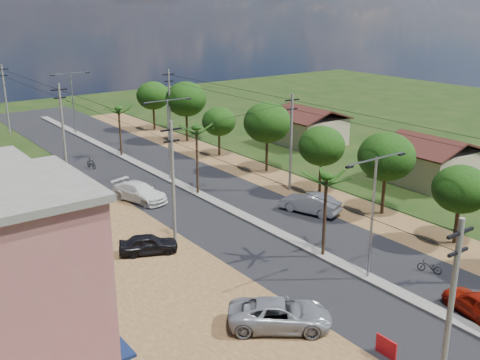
# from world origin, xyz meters

# --- Properties ---
(ground) EXTENTS (160.00, 160.00, 0.00)m
(ground) POSITION_xyz_m (0.00, 0.00, 0.00)
(ground) COLOR black
(ground) RESTS_ON ground
(road) EXTENTS (12.00, 110.00, 0.04)m
(road) POSITION_xyz_m (0.00, 15.00, 0.02)
(road) COLOR black
(road) RESTS_ON ground
(median) EXTENTS (1.00, 90.00, 0.18)m
(median) POSITION_xyz_m (0.00, 18.00, 0.09)
(median) COLOR #605E56
(median) RESTS_ON ground
(dirt_lot_west) EXTENTS (18.00, 46.00, 0.04)m
(dirt_lot_west) POSITION_xyz_m (-15.00, 8.00, 0.02)
(dirt_lot_west) COLOR brown
(dirt_lot_west) RESTS_ON ground
(dirt_shoulder_east) EXTENTS (5.00, 90.00, 0.03)m
(dirt_shoulder_east) POSITION_xyz_m (8.50, 15.00, 0.01)
(dirt_shoulder_east) COLOR brown
(dirt_shoulder_east) RESTS_ON ground
(house_east_near) EXTENTS (7.60, 7.50, 4.60)m
(house_east_near) POSITION_xyz_m (20.00, 10.00, 2.39)
(house_east_near) COLOR tan
(house_east_near) RESTS_ON ground
(house_east_far) EXTENTS (7.60, 7.50, 4.60)m
(house_east_far) POSITION_xyz_m (21.00, 28.00, 2.39)
(house_east_far) COLOR tan
(house_east_far) RESTS_ON ground
(tree_east_b) EXTENTS (4.00, 4.00, 5.83)m
(tree_east_b) POSITION_xyz_m (9.30, 0.00, 4.11)
(tree_east_b) COLOR black
(tree_east_b) RESTS_ON ground
(tree_east_c) EXTENTS (4.60, 4.60, 6.83)m
(tree_east_c) POSITION_xyz_m (9.70, 7.00, 4.86)
(tree_east_c) COLOR black
(tree_east_c) RESTS_ON ground
(tree_east_d) EXTENTS (4.20, 4.20, 6.13)m
(tree_east_d) POSITION_xyz_m (9.40, 14.00, 4.34)
(tree_east_d) COLOR black
(tree_east_d) RESTS_ON ground
(tree_east_e) EXTENTS (4.80, 4.80, 7.14)m
(tree_east_e) POSITION_xyz_m (9.60, 22.00, 5.09)
(tree_east_e) COLOR black
(tree_east_e) RESTS_ON ground
(tree_east_f) EXTENTS (3.80, 3.80, 5.52)m
(tree_east_f) POSITION_xyz_m (9.20, 30.00, 3.89)
(tree_east_f) COLOR black
(tree_east_f) RESTS_ON ground
(tree_east_g) EXTENTS (5.00, 5.00, 7.38)m
(tree_east_g) POSITION_xyz_m (9.80, 38.00, 5.24)
(tree_east_g) COLOR black
(tree_east_g) RESTS_ON ground
(tree_east_h) EXTENTS (4.40, 4.40, 6.52)m
(tree_east_h) POSITION_xyz_m (9.50, 46.00, 4.64)
(tree_east_h) COLOR black
(tree_east_h) RESTS_ON ground
(palm_median_near) EXTENTS (2.00, 2.00, 6.15)m
(palm_median_near) POSITION_xyz_m (0.00, 4.00, 5.54)
(palm_median_near) COLOR black
(palm_median_near) RESTS_ON ground
(palm_median_mid) EXTENTS (2.00, 2.00, 6.55)m
(palm_median_mid) POSITION_xyz_m (0.00, 20.00, 5.90)
(palm_median_mid) COLOR black
(palm_median_mid) RESTS_ON ground
(palm_median_far) EXTENTS (2.00, 2.00, 5.85)m
(palm_median_far) POSITION_xyz_m (0.00, 36.00, 5.26)
(palm_median_far) COLOR black
(palm_median_far) RESTS_ON ground
(streetlight_near) EXTENTS (5.10, 0.18, 8.00)m
(streetlight_near) POSITION_xyz_m (0.00, 0.00, 4.79)
(streetlight_near) COLOR gray
(streetlight_near) RESTS_ON ground
(streetlight_mid) EXTENTS (5.10, 0.18, 8.00)m
(streetlight_mid) POSITION_xyz_m (0.00, 25.00, 4.79)
(streetlight_mid) COLOR gray
(streetlight_mid) RESTS_ON ground
(streetlight_far) EXTENTS (5.10, 0.18, 8.00)m
(streetlight_far) POSITION_xyz_m (0.00, 50.00, 4.79)
(streetlight_far) COLOR gray
(streetlight_far) RESTS_ON ground
(utility_pole_w_a) EXTENTS (1.60, 0.24, 9.00)m
(utility_pole_w_a) POSITION_xyz_m (-7.00, -10.00, 4.76)
(utility_pole_w_a) COLOR #605E56
(utility_pole_w_a) RESTS_ON ground
(utility_pole_w_b) EXTENTS (1.60, 0.24, 9.00)m
(utility_pole_w_b) POSITION_xyz_m (-7.00, 12.00, 4.76)
(utility_pole_w_b) COLOR #605E56
(utility_pole_w_b) RESTS_ON ground
(utility_pole_w_c) EXTENTS (1.60, 0.24, 9.00)m
(utility_pole_w_c) POSITION_xyz_m (-7.00, 34.00, 4.76)
(utility_pole_w_c) COLOR #605E56
(utility_pole_w_c) RESTS_ON ground
(utility_pole_w_d) EXTENTS (1.60, 0.24, 9.00)m
(utility_pole_w_d) POSITION_xyz_m (-7.00, 55.00, 4.76)
(utility_pole_w_d) COLOR #605E56
(utility_pole_w_d) RESTS_ON ground
(utility_pole_e_b) EXTENTS (1.60, 0.24, 9.00)m
(utility_pole_e_b) POSITION_xyz_m (7.50, 16.00, 4.76)
(utility_pole_e_b) COLOR #605E56
(utility_pole_e_b) RESTS_ON ground
(utility_pole_e_c) EXTENTS (1.60, 0.24, 9.00)m
(utility_pole_e_c) POSITION_xyz_m (7.50, 38.00, 4.76)
(utility_pole_e_c) COLOR #605E56
(utility_pole_e_c) RESTS_ON ground
(car_red_near) EXTENTS (2.71, 4.60, 1.47)m
(car_red_near) POSITION_xyz_m (1.50, -6.59, 0.73)
(car_red_near) COLOR maroon
(car_red_near) RESTS_ON ground
(car_silver_mid) EXTENTS (3.28, 5.29, 1.65)m
(car_silver_mid) POSITION_xyz_m (5.00, 10.61, 0.82)
(car_silver_mid) COLOR #929599
(car_silver_mid) RESTS_ON ground
(car_white_far) EXTENTS (3.67, 5.88, 1.59)m
(car_white_far) POSITION_xyz_m (-5.00, 21.55, 0.79)
(car_white_far) COLOR silver
(car_white_far) RESTS_ON ground
(car_parked_silver) EXTENTS (5.97, 5.41, 1.54)m
(car_parked_silver) POSITION_xyz_m (-8.04, -0.92, 0.77)
(car_parked_silver) COLOR #929599
(car_parked_silver) RESTS_ON ground
(car_parked_dark) EXTENTS (4.35, 3.09, 1.37)m
(car_parked_dark) POSITION_xyz_m (-9.36, 11.57, 0.69)
(car_parked_dark) COLOR black
(car_parked_dark) RESTS_ON ground
(moto_rider_east) EXTENTS (1.08, 1.66, 0.82)m
(moto_rider_east) POSITION_xyz_m (3.82, -1.81, 0.41)
(moto_rider_east) COLOR black
(moto_rider_east) RESTS_ON ground
(moto_rider_west_a) EXTENTS (1.20, 2.02, 1.00)m
(moto_rider_west_a) POSITION_xyz_m (-3.73, 22.28, 0.50)
(moto_rider_west_a) COLOR black
(moto_rider_west_a) RESTS_ON ground
(moto_rider_west_b) EXTENTS (0.74, 1.77, 1.03)m
(moto_rider_west_b) POSITION_xyz_m (-4.54, 33.61, 0.52)
(moto_rider_west_b) COLOR black
(moto_rider_west_b) RESTS_ON ground
(roadside_sign) EXTENTS (0.09, 1.24, 1.04)m
(roadside_sign) POSITION_xyz_m (-5.50, -6.00, 0.51)
(roadside_sign) COLOR #B71018
(roadside_sign) RESTS_ON ground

